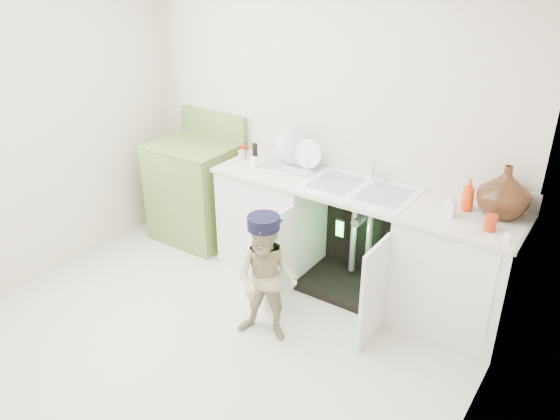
% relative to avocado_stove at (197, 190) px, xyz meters
% --- Properties ---
extents(ground, '(3.50, 3.50, 0.00)m').
position_rel_avocado_stove_xyz_m(ground, '(1.12, -1.18, -0.48)').
color(ground, beige).
rests_on(ground, ground).
extents(room_shell, '(6.00, 5.50, 1.26)m').
position_rel_avocado_stove_xyz_m(room_shell, '(1.12, -1.18, 0.77)').
color(room_shell, beige).
rests_on(room_shell, ground).
extents(counter_run, '(2.44, 1.02, 1.26)m').
position_rel_avocado_stove_xyz_m(counter_run, '(1.71, 0.03, -0.00)').
color(counter_run, white).
rests_on(counter_run, ground).
extents(avocado_stove, '(0.76, 0.65, 1.18)m').
position_rel_avocado_stove_xyz_m(avocado_stove, '(0.00, 0.00, 0.00)').
color(avocado_stove, olive).
rests_on(avocado_stove, ground).
extents(repair_worker, '(0.57, 0.79, 0.96)m').
position_rel_avocado_stove_xyz_m(repair_worker, '(1.44, -0.87, 0.00)').
color(repair_worker, tan).
rests_on(repair_worker, ground).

